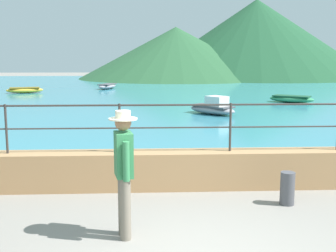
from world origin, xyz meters
TOP-DOWN VIEW (x-y plane):
  - promenade_wall at (0.00, 3.20)m, footprint 20.00×0.56m
  - railing at (0.00, 3.20)m, footprint 18.44×0.04m
  - lake_water at (0.00, 25.84)m, footprint 64.00×44.32m
  - hill_main at (12.09, 45.86)m, footprint 26.22×26.22m
  - hill_secondary at (2.67, 42.42)m, footprint 20.78×20.78m
  - person_walking at (-0.84, 0.98)m, footprint 0.38×0.56m
  - bollard at (1.80, 2.18)m, footprint 0.24×0.24m
  - boat_0 at (-8.38, 24.05)m, footprint 2.45×1.45m
  - boat_1 at (6.96, 17.44)m, footprint 2.41×2.04m
  - boat_3 at (2.23, 13.15)m, footprint 2.16×2.35m
  - boat_4 at (-3.35, 27.40)m, footprint 1.57×2.47m

SIDE VIEW (x-z plane):
  - lake_water at x=0.00m, z-range 0.00..0.06m
  - boat_0 at x=-8.38m, z-range 0.08..0.44m
  - boat_1 at x=6.96m, z-range 0.08..0.44m
  - boat_4 at x=-3.35m, z-range 0.08..0.44m
  - bollard at x=1.80m, z-range 0.00..0.55m
  - boat_3 at x=2.23m, z-range -0.05..0.71m
  - promenade_wall at x=0.00m, z-range 0.00..0.70m
  - person_walking at x=-0.84m, z-range 0.10..1.85m
  - railing at x=0.00m, z-range 0.88..1.78m
  - hill_secondary at x=2.67m, z-range 0.00..5.43m
  - hill_main at x=12.09m, z-range 0.00..8.75m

